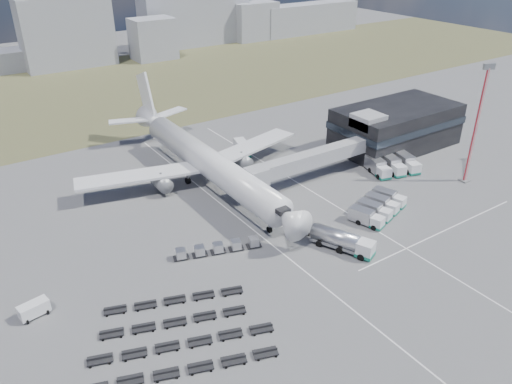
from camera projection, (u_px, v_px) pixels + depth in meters
ground at (301, 257)px, 81.25m from camera, size 420.00×420.00×0.00m
grass_strip at (90, 93)px, 161.82m from camera, size 420.00×90.00×0.01m
lane_markings at (334, 230)px, 88.27m from camera, size 47.12×110.00×0.01m
terminal at (396, 126)px, 119.92m from camera, size 30.40×16.40×11.00m
jet_bridge at (301, 162)px, 101.69m from camera, size 30.30×3.80×7.05m
airliner at (204, 159)px, 102.49m from camera, size 51.59×64.53×17.62m
skyline at (41, 42)px, 186.39m from camera, size 312.29×27.01×25.52m
fuel_tanker at (342, 241)px, 82.28m from camera, size 6.89×10.95×3.48m
pushback_tug at (301, 231)px, 86.66m from camera, size 3.43×2.29×1.44m
utility_van at (34, 310)px, 68.37m from camera, size 4.28×2.51×2.17m
catering_truck at (242, 148)px, 117.50m from camera, size 4.08×6.69×2.86m
service_trucks_near at (378, 207)px, 92.79m from camera, size 13.05×9.72×2.58m
service_trucks_far at (393, 165)px, 108.84m from camera, size 11.46×9.77×3.00m
uld_row at (218, 248)px, 81.76m from camera, size 14.52×5.87×1.62m
baggage_dollies at (177, 334)px, 65.23m from camera, size 26.27×21.16×0.75m
floodlight_mast at (476, 125)px, 99.76m from camera, size 2.33×1.91×24.79m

